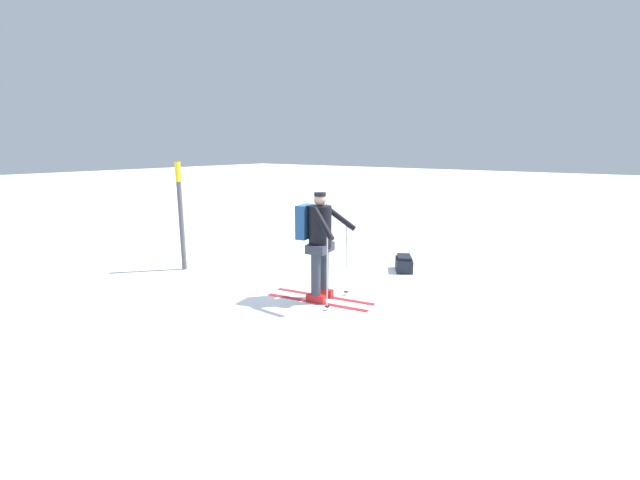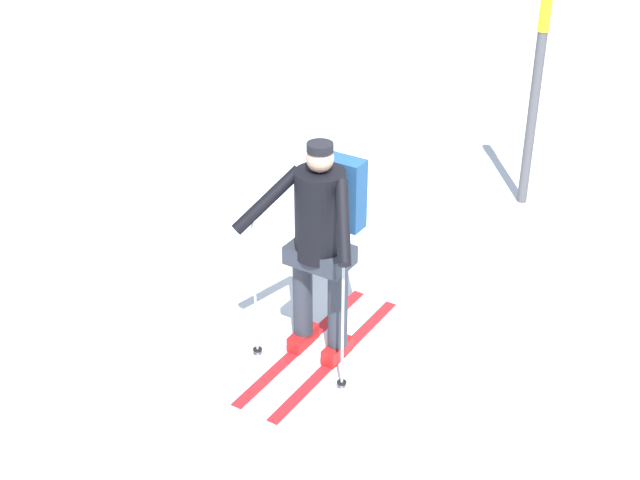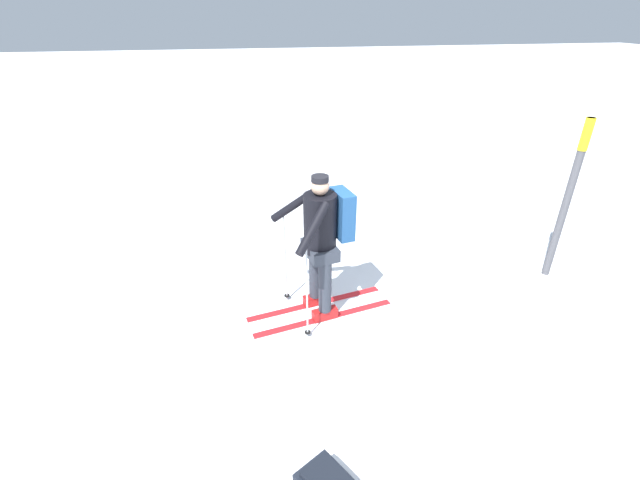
% 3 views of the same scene
% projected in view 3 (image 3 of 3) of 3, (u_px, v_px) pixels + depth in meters
% --- Properties ---
extents(ground_plane, '(80.00, 80.00, 0.00)m').
position_uv_depth(ground_plane, '(399.00, 343.00, 4.72)').
color(ground_plane, white).
extents(skier, '(1.79, 0.97, 1.74)m').
position_uv_depth(skier, '(323.00, 237.00, 4.75)').
color(skier, red).
rests_on(skier, ground_plane).
extents(trail_marker, '(0.11, 0.11, 2.15)m').
position_uv_depth(trail_marker, '(570.00, 190.00, 5.38)').
color(trail_marker, '#4C4C51').
rests_on(trail_marker, ground_plane).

